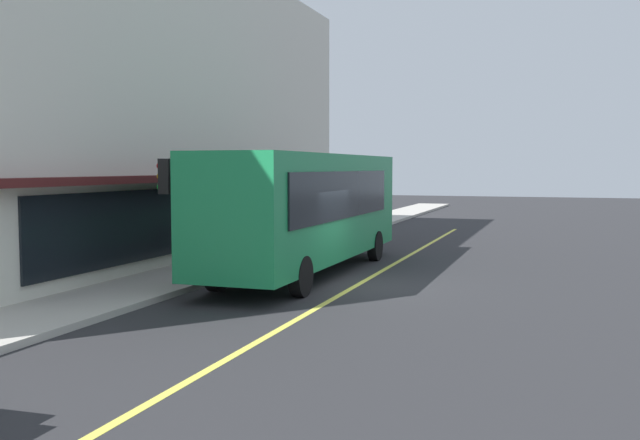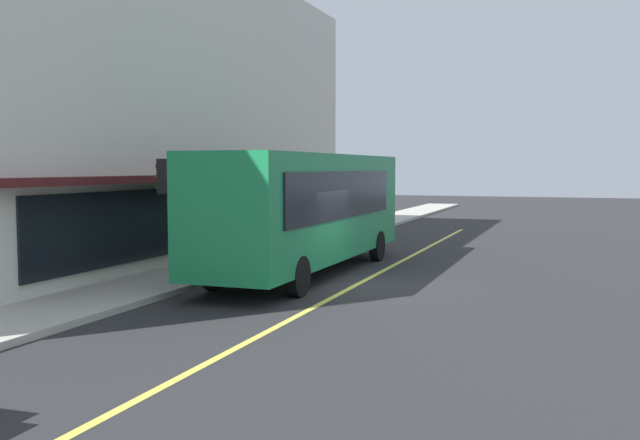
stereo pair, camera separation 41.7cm
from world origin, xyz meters
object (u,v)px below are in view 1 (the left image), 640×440
at_px(bus, 308,206).
at_px(pedestrian_near_storefront, 231,225).
at_px(traffic_light, 168,191).
at_px(pedestrian_waiting, 332,213).

relative_size(bus, pedestrian_near_storefront, 6.38).
height_order(traffic_light, pedestrian_near_storefront, traffic_light).
bearing_deg(bus, pedestrian_near_storefront, 62.11).
height_order(traffic_light, pedestrian_waiting, traffic_light).
xyz_separation_m(pedestrian_waiting, pedestrian_near_storefront, (-7.49, 1.10, 0.04)).
bearing_deg(pedestrian_near_storefront, traffic_light, -170.19).
distance_m(traffic_light, pedestrian_near_storefront, 5.72).
bearing_deg(traffic_light, pedestrian_near_storefront, 9.81).
bearing_deg(pedestrian_waiting, pedestrian_near_storefront, 171.63).
distance_m(bus, pedestrian_waiting, 9.60).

